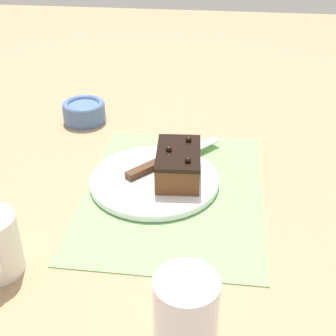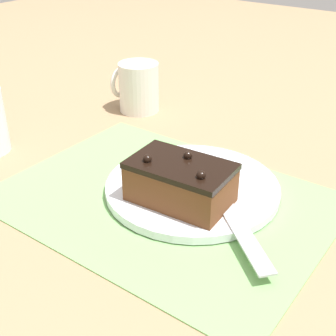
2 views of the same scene
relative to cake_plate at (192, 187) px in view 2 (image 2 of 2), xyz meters
The scene contains 6 objects.
ground_plane 0.05m from the cake_plate, 61.06° to the left, with size 3.00×3.00×0.00m, color #9E7F5B.
placemat_woven 0.05m from the cake_plate, 61.06° to the left, with size 0.46×0.34×0.00m, color #7AB266.
cake_plate is the anchor object (origin of this frame).
chocolate_cake 0.06m from the cake_plate, 102.59° to the left, with size 0.14×0.09×0.07m.
serving_knife 0.05m from the cake_plate, behind, with size 0.20×0.18×0.01m.
coffee_mug 0.34m from the cake_plate, 37.10° to the right, with size 0.09×0.08×0.10m.
Camera 2 is at (-0.34, 0.45, 0.37)m, focal length 50.00 mm.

